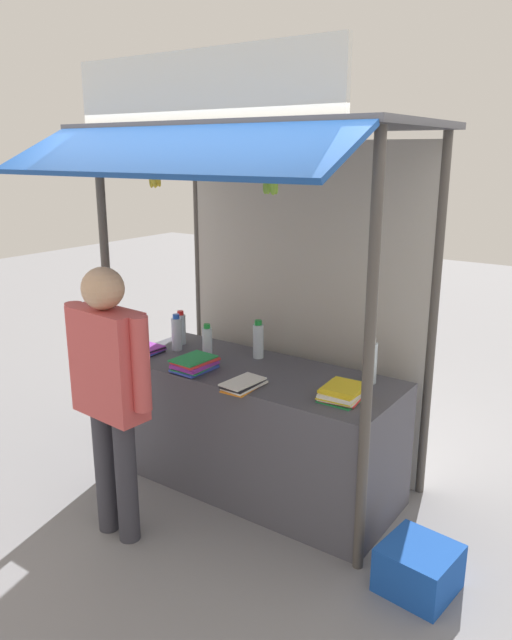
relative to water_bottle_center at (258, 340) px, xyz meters
name	(u,v)px	position (x,y,z in m)	size (l,w,h in m)	color
ground_plane	(256,484)	(0.13, -0.22, -1.00)	(20.00, 20.00, 0.00)	gray
stall_counter	(256,429)	(0.13, -0.22, -0.56)	(1.97, 0.78, 0.87)	#4C4C56
stall_structure	(271,241)	(0.13, -0.04, 0.72)	(2.17, 1.71, 2.80)	#4C4742
water_bottle_center	(258,340)	(0.00, 0.00, 0.00)	(0.08, 0.08, 0.28)	silver
water_bottle_left	(177,333)	(-0.60, -0.20, 0.00)	(0.08, 0.08, 0.27)	silver
water_bottle_mid_left	(181,328)	(-0.67, -0.07, -0.01)	(0.07, 0.07, 0.26)	silver
water_bottle_right	(207,342)	(-0.29, -0.22, -0.01)	(0.07, 0.07, 0.25)	silver
water_bottle_front_right	(370,362)	(0.86, 0.01, 0.01)	(0.08, 0.08, 0.30)	silver
magazine_stack_far_right	(342,393)	(0.84, -0.34, -0.09)	(0.25, 0.27, 0.09)	green
magazine_stack_mid_right	(195,364)	(-0.20, -0.46, -0.09)	(0.24, 0.30, 0.09)	blue
magazine_stack_back_left	(145,350)	(-0.73, -0.39, -0.11)	(0.22, 0.27, 0.05)	black
magazine_stack_back_right	(243,384)	(0.25, -0.52, -0.11)	(0.19, 0.30, 0.04)	orange
banana_bunch_leftmost	(154,176)	(-0.26, -0.71, 1.15)	(0.09, 0.08, 0.24)	#332D23
banana_bunch_inner_right	(271,182)	(0.57, -0.71, 1.14)	(0.09, 0.10, 0.25)	#332D23
vendor_person	(109,381)	(-0.24, -1.17, 0.01)	(0.64, 0.24, 1.68)	#383842
plastic_crate	(419,568)	(1.46, -0.59, -0.87)	(0.37, 0.37, 0.26)	#194CB2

